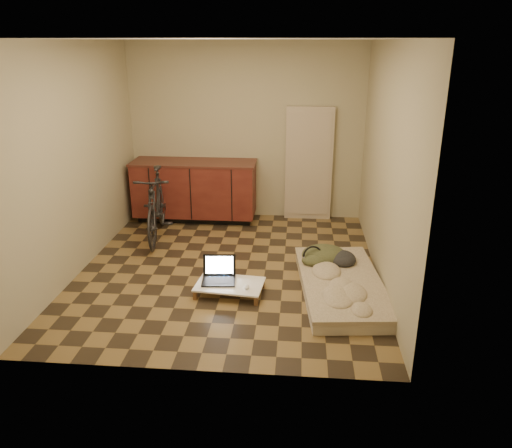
# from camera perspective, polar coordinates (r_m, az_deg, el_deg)

# --- Properties ---
(room_shell) EXTENTS (3.50, 4.00, 2.60)m
(room_shell) POSITION_cam_1_polar(r_m,az_deg,el_deg) (5.63, -3.32, 6.98)
(room_shell) COLOR brown
(room_shell) RESTS_ON ground
(cabinets) EXTENTS (1.84, 0.62, 0.91)m
(cabinets) POSITION_cam_1_polar(r_m,az_deg,el_deg) (7.59, -6.99, 3.85)
(cabinets) COLOR black
(cabinets) RESTS_ON ground
(appliance_panel) EXTENTS (0.70, 0.10, 1.70)m
(appliance_panel) POSITION_cam_1_polar(r_m,az_deg,el_deg) (7.56, 6.06, 6.83)
(appliance_panel) COLOR #C1AE98
(appliance_panel) RESTS_ON ground
(bicycle) EXTENTS (0.70, 1.68, 1.05)m
(bicycle) POSITION_cam_1_polar(r_m,az_deg,el_deg) (6.95, -11.33, 2.57)
(bicycle) COLOR black
(bicycle) RESTS_ON ground
(futon) EXTENTS (1.03, 1.85, 0.15)m
(futon) POSITION_cam_1_polar(r_m,az_deg,el_deg) (5.56, 9.69, -6.89)
(futon) COLOR beige
(futon) RESTS_ON ground
(clothing_pile) EXTENTS (0.61, 0.52, 0.23)m
(clothing_pile) POSITION_cam_1_polar(r_m,az_deg,el_deg) (5.94, 8.35, -3.02)
(clothing_pile) COLOR #383C23
(clothing_pile) RESTS_ON futon
(headphones) EXTENTS (0.31, 0.29, 0.17)m
(headphones) POSITION_cam_1_polar(r_m,az_deg,el_deg) (5.86, 6.51, -3.54)
(headphones) COLOR black
(headphones) RESTS_ON futon
(lap_desk) EXTENTS (0.76, 0.53, 0.12)m
(lap_desk) POSITION_cam_1_polar(r_m,az_deg,el_deg) (5.44, -3.02, -6.94)
(lap_desk) COLOR brown
(lap_desk) RESTS_ON ground
(laptop) EXTENTS (0.38, 0.35, 0.25)m
(laptop) POSITION_cam_1_polar(r_m,az_deg,el_deg) (5.50, -4.26, -5.90)
(laptop) COLOR black
(laptop) RESTS_ON lap_desk
(mouse) EXTENTS (0.06, 0.10, 0.03)m
(mouse) POSITION_cam_1_polar(r_m,az_deg,el_deg) (5.32, -1.08, -7.22)
(mouse) COLOR white
(mouse) RESTS_ON lap_desk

